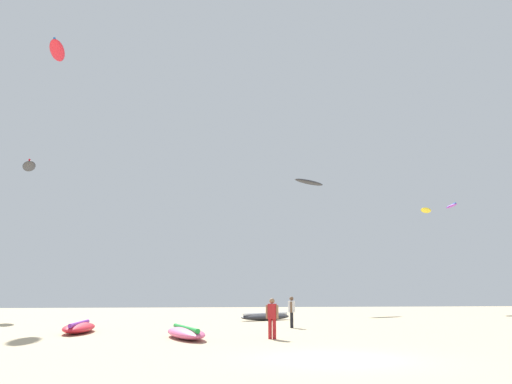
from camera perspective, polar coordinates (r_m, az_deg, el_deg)
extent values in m
plane|color=#C6B28C|center=(15.75, 9.24, -18.25)|extent=(120.00, 120.00, 0.00)
cylinder|color=#B21E23|center=(22.21, 1.61, -15.31)|extent=(0.16, 0.16, 0.84)
cylinder|color=#B21E23|center=(22.16, 2.10, -15.31)|extent=(0.16, 0.16, 0.84)
cylinder|color=#B21E23|center=(22.14, 1.84, -13.41)|extent=(0.39, 0.39, 0.63)
cylinder|color=#936B4C|center=(22.21, 1.26, -13.47)|extent=(0.11, 0.11, 0.58)
cylinder|color=#936B4C|center=(22.09, 2.43, -13.47)|extent=(0.11, 0.11, 0.58)
sphere|color=#936B4C|center=(22.14, 1.84, -12.28)|extent=(0.23, 0.23, 0.23)
cylinder|color=black|center=(29.35, 4.07, -14.35)|extent=(0.16, 0.16, 0.86)
cylinder|color=black|center=(29.55, 4.11, -14.33)|extent=(0.16, 0.16, 0.86)
cylinder|color=silver|center=(29.42, 4.07, -12.88)|extent=(0.39, 0.39, 0.65)
cylinder|color=brown|center=(29.20, 4.02, -12.94)|extent=(0.11, 0.11, 0.59)
cylinder|color=brown|center=(29.66, 4.12, -12.92)|extent=(0.11, 0.11, 0.59)
sphere|color=brown|center=(29.42, 4.06, -12.01)|extent=(0.23, 0.23, 0.23)
ellipsoid|color=#E5598C|center=(22.53, -8.02, -15.60)|extent=(2.23, 4.63, 0.46)
cylinder|color=green|center=(22.52, -8.00, -15.09)|extent=(1.12, 4.05, 0.20)
ellipsoid|color=#2D2D33|center=(37.82, 1.11, -14.02)|extent=(4.54, 3.46, 0.55)
cylinder|color=white|center=(37.81, 1.11, -13.71)|extent=(3.66, 2.33, 0.20)
ellipsoid|color=red|center=(27.11, -19.47, -14.35)|extent=(1.34, 4.61, 0.49)
cylinder|color=purple|center=(27.10, -19.44, -13.92)|extent=(0.24, 4.23, 0.20)
ellipsoid|color=#2D2D33|center=(56.34, 6.06, 1.12)|extent=(4.44, 3.60, 0.59)
ellipsoid|color=red|center=(48.38, -21.67, 14.72)|extent=(1.64, 4.25, 0.72)
cylinder|color=blue|center=(48.46, -21.66, 14.92)|extent=(0.56, 3.81, 0.18)
ellipsoid|color=purple|center=(45.04, 21.36, -1.49)|extent=(0.95, 2.13, 0.33)
cylinder|color=blue|center=(45.05, 21.35, -1.37)|extent=(0.41, 1.88, 0.09)
ellipsoid|color=#2D2D33|center=(48.75, -24.41, 2.68)|extent=(2.15, 3.97, 0.53)
cylinder|color=red|center=(48.79, -24.40, 2.88)|extent=(1.15, 3.41, 0.17)
ellipsoid|color=yellow|center=(58.48, 18.78, -1.99)|extent=(2.66, 2.79, 0.59)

